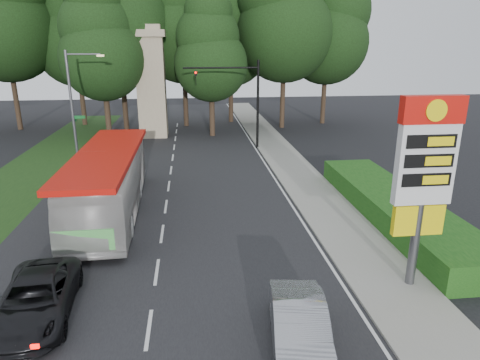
{
  "coord_description": "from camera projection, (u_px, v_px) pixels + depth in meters",
  "views": [
    {
      "loc": [
        1.52,
        -10.88,
        8.39
      ],
      "look_at": [
        3.74,
        8.43,
        2.2
      ],
      "focal_mm": 32.0,
      "sensor_mm": 36.0,
      "label": 1
    }
  ],
  "objects": [
    {
      "name": "monument",
      "position": [
        151.0,
        81.0,
        39.31
      ],
      "size": [
        3.0,
        3.0,
        10.05
      ],
      "color": "tan",
      "rests_on": "ground"
    },
    {
      "name": "sedan_silver",
      "position": [
        300.0,
        330.0,
        12.02
      ],
      "size": [
        2.1,
        4.57,
        1.45
      ],
      "primitive_type": "imported",
      "rotation": [
        0.0,
        0.0,
        -0.13
      ],
      "color": "#939499",
      "rests_on": "ground"
    },
    {
      "name": "road_surface",
      "position": [
        167.0,
        200.0,
        24.03
      ],
      "size": [
        14.0,
        80.0,
        0.02
      ],
      "primitive_type": "cube",
      "color": "black",
      "rests_on": "ground"
    },
    {
      "name": "tree_monument_left",
      "position": [
        101.0,
        41.0,
        36.84
      ],
      "size": [
        7.28,
        7.28,
        14.3
      ],
      "color": "#2D2116",
      "rests_on": "ground"
    },
    {
      "name": "sidewalk_right",
      "position": [
        314.0,
        194.0,
        24.94
      ],
      "size": [
        3.0,
        80.0,
        0.12
      ],
      "primitive_type": "cube",
      "color": "gray",
      "rests_on": "ground"
    },
    {
      "name": "transit_bus",
      "position": [
        109.0,
        183.0,
        21.74
      ],
      "size": [
        3.13,
        11.84,
        3.27
      ],
      "primitive_type": "imported",
      "rotation": [
        0.0,
        0.0,
        0.03
      ],
      "color": "beige",
      "rests_on": "ground"
    },
    {
      "name": "suv_charcoal",
      "position": [
        36.0,
        299.0,
        13.59
      ],
      "size": [
        2.59,
        4.96,
        1.33
      ],
      "primitive_type": "imported",
      "rotation": [
        0.0,
        0.0,
        0.08
      ],
      "color": "black",
      "rests_on": "ground"
    },
    {
      "name": "tree_far_east",
      "position": [
        328.0,
        24.0,
        44.4
      ],
      "size": [
        8.68,
        8.68,
        17.05
      ],
      "color": "#2D2116",
      "rests_on": "ground"
    },
    {
      "name": "hedge",
      "position": [
        395.0,
        208.0,
        21.32
      ],
      "size": [
        3.0,
        14.0,
        1.2
      ],
      "primitive_type": "cube",
      "color": "#174713",
      "rests_on": "ground"
    },
    {
      "name": "tree_center_left",
      "position": [
        117.0,
        3.0,
        39.72
      ],
      "size": [
        10.08,
        10.08,
        19.8
      ],
      "color": "#2D2116",
      "rests_on": "ground"
    },
    {
      "name": "tree_west_mid",
      "position": [
        2.0,
        8.0,
        40.52
      ],
      "size": [
        9.8,
        9.8,
        19.25
      ],
      "color": "#2D2116",
      "rests_on": "ground"
    },
    {
      "name": "tree_east_near",
      "position": [
        230.0,
        31.0,
        45.41
      ],
      "size": [
        8.12,
        8.12,
        15.95
      ],
      "color": "#2D2116",
      "rests_on": "ground"
    },
    {
      "name": "tree_east_mid",
      "position": [
        285.0,
        12.0,
        41.66
      ],
      "size": [
        9.52,
        9.52,
        18.7
      ],
      "color": "#2D2116",
      "rests_on": "ground"
    },
    {
      "name": "ground",
      "position": [
        147.0,
        340.0,
        12.68
      ],
      "size": [
        120.0,
        120.0,
        0.0
      ],
      "primitive_type": "plane",
      "color": "black",
      "rests_on": "ground"
    },
    {
      "name": "tree_monument_right",
      "position": [
        211.0,
        48.0,
        38.55
      ],
      "size": [
        6.72,
        6.72,
        13.2
      ],
      "color": "#2D2116",
      "rests_on": "ground"
    },
    {
      "name": "gas_station_pylon",
      "position": [
        425.0,
        168.0,
        14.21
      ],
      "size": [
        2.1,
        0.45,
        6.85
      ],
      "color": "#59595E",
      "rests_on": "ground"
    },
    {
      "name": "streetlight_signs",
      "position": [
        74.0,
        100.0,
        31.4
      ],
      "size": [
        2.75,
        0.98,
        8.0
      ],
      "color": "#59595E",
      "rests_on": "ground"
    },
    {
      "name": "traffic_signal_mast",
      "position": [
        242.0,
        92.0,
        34.59
      ],
      "size": [
        6.1,
        0.35,
        7.2
      ],
      "color": "black",
      "rests_on": "ground"
    },
    {
      "name": "grass_verge_left",
      "position": [
        28.0,
        175.0,
        28.68
      ],
      "size": [
        5.0,
        50.0,
        0.02
      ],
      "primitive_type": "cube",
      "color": "#193814",
      "rests_on": "ground"
    },
    {
      "name": "tree_west_near",
      "position": [
        74.0,
        27.0,
        43.57
      ],
      "size": [
        8.4,
        8.4,
        16.5
      ],
      "color": "#2D2116",
      "rests_on": "ground"
    },
    {
      "name": "tree_center_right",
      "position": [
        182.0,
        16.0,
        42.57
      ],
      "size": [
        9.24,
        9.24,
        18.15
      ],
      "color": "#2D2116",
      "rests_on": "ground"
    }
  ]
}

